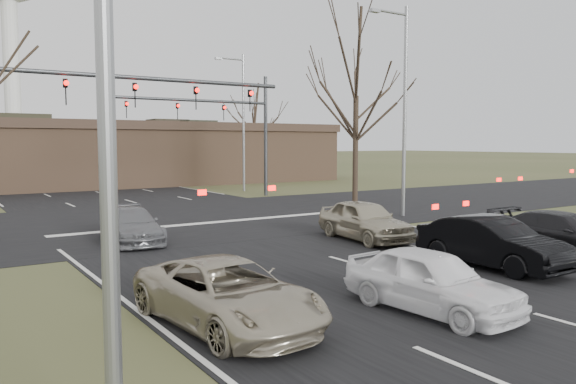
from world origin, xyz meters
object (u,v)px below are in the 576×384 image
streetlight_right_near (402,101)px  car_grey_ahead (131,225)px  car_silver_ahead (364,220)px  car_silver_suv (227,293)px  streetlight_right_far (241,115)px  mast_arm_near (82,104)px  building (101,154)px  car_black_hatch (492,243)px  car_white_sedan (431,280)px  mast_arm_far (228,120)px  car_charcoal_sedan (565,234)px

streetlight_right_near → car_grey_ahead: (-13.15, 0.17, -4.97)m
car_grey_ahead → car_silver_ahead: bearing=-24.1°
car_silver_suv → streetlight_right_far: bearing=55.7°
car_grey_ahead → mast_arm_near: bearing=113.8°
building → car_silver_suv: size_ratio=9.11×
streetlight_right_near → car_silver_ahead: (-5.83, -4.08, -4.84)m
streetlight_right_far → car_black_hatch: bearing=-103.4°
car_silver_suv → car_grey_ahead: 10.28m
car_silver_suv → car_white_sedan: size_ratio=1.16×
mast_arm_near → car_black_hatch: 15.65m
mast_arm_far → car_white_sedan: mast_arm_far is taller
streetlight_right_far → car_silver_ahead: bearing=-106.7°
mast_arm_near → car_white_sedan: bearing=-76.2°
car_silver_suv → car_black_hatch: 8.69m
streetlight_right_near → streetlight_right_far: (0.50, 17.00, 0.00)m
mast_arm_far → car_white_sedan: size_ratio=2.78×
building → car_white_sedan: size_ratio=10.59×
mast_arm_near → car_charcoal_sedan: size_ratio=2.58×
streetlight_right_near → car_grey_ahead: 14.06m
mast_arm_near → mast_arm_far: size_ratio=1.09×
building → mast_arm_far: (4.18, -15.00, 2.35)m
car_white_sedan → car_black_hatch: bearing=18.5°
streetlight_right_near → car_silver_suv: streetlight_right_near is taller
car_black_hatch → car_grey_ahead: 12.20m
car_black_hatch → streetlight_right_near: bearing=58.8°
car_black_hatch → car_silver_ahead: 5.50m
car_silver_suv → car_charcoal_sedan: (12.17, 0.32, 0.04)m
mast_arm_near → streetlight_right_far: bearing=43.9°
car_black_hatch → car_silver_suv: bearing=-177.0°
car_silver_suv → car_black_hatch: size_ratio=1.05×
mast_arm_far → streetlight_right_near: size_ratio=1.11×
streetlight_right_far → car_grey_ahead: 22.23m
streetlight_right_far → car_grey_ahead: size_ratio=2.34×
building → car_silver_suv: bearing=-101.4°
car_black_hatch → car_charcoal_sedan: bearing=-1.9°
car_silver_ahead → car_charcoal_sedan: bearing=-51.6°
building → car_charcoal_sedan: 38.02m
car_grey_ahead → car_silver_ahead: size_ratio=0.98×
streetlight_right_far → car_grey_ahead: bearing=-129.0°
mast_arm_near → car_silver_ahead: 11.68m
streetlight_right_far → car_white_sedan: 30.99m
streetlight_right_far → car_white_sedan: bearing=-111.0°
car_charcoal_sedan → car_white_sedan: bearing=-169.6°
streetlight_right_far → car_silver_suv: 31.30m
car_silver_suv → mast_arm_far: bearing=57.5°
mast_arm_far → car_charcoal_sedan: (0.32, -22.70, -4.34)m
car_white_sedan → car_silver_ahead: (4.65, 7.48, 0.06)m
car_black_hatch → car_silver_ahead: size_ratio=1.02×
building → mast_arm_near: (-7.23, -25.00, 2.41)m
mast_arm_far → streetlight_right_near: (2.64, -13.00, 0.57)m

